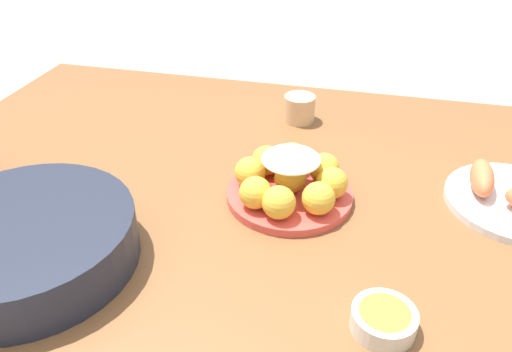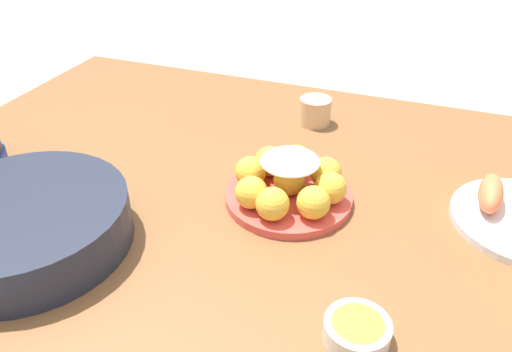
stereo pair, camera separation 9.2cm
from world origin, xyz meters
name	(u,v)px [view 2 (the right image)]	position (x,y,z in m)	size (l,w,h in m)	color
dining_table	(227,220)	(0.00, 0.00, 0.64)	(1.36, 1.05, 0.72)	brown
cake_plate	(288,185)	(-0.13, 0.00, 0.76)	(0.23, 0.23, 0.09)	#E04C42
serving_bowl	(26,223)	(0.23, 0.26, 0.76)	(0.33, 0.33, 0.08)	#232838
sauce_bowl	(357,330)	(-0.30, 0.27, 0.74)	(0.09, 0.09, 0.03)	silver
cup_near	(315,111)	(-0.09, -0.32, 0.75)	(0.07, 0.07, 0.06)	#DBB27F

